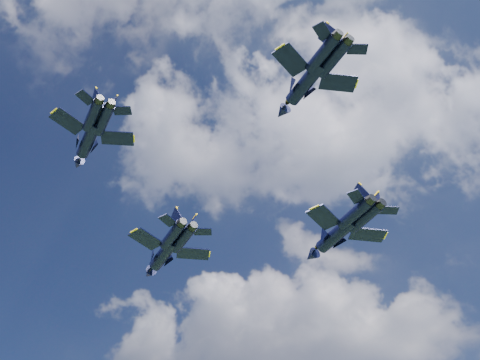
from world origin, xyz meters
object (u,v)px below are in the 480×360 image
at_px(jet_lead, 163,255).
at_px(jet_left, 88,141).
at_px(jet_right, 334,236).
at_px(jet_slot, 304,85).

relative_size(jet_lead, jet_left, 1.27).
xyz_separation_m(jet_lead, jet_left, (0.12, -27.94, -2.03)).
distance_m(jet_lead, jet_right, 27.30).
xyz_separation_m(jet_left, jet_right, (27.16, 28.09, 1.07)).
bearing_deg(jet_lead, jet_right, -42.07).
xyz_separation_m(jet_right, jet_slot, (0.12, -28.68, 1.06)).
bearing_deg(jet_right, jet_slot, -134.11).
relative_size(jet_lead, jet_slot, 1.21).
distance_m(jet_lead, jet_left, 28.01).
xyz_separation_m(jet_left, jet_slot, (27.28, -0.59, 2.13)).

